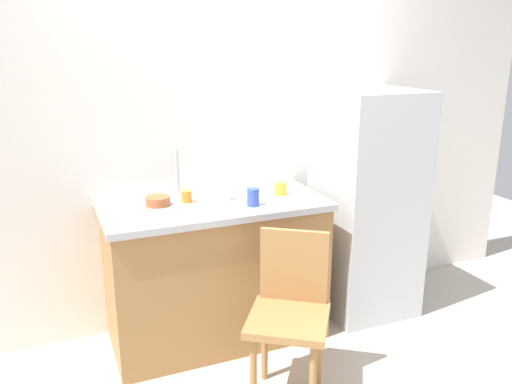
{
  "coord_description": "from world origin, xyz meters",
  "views": [
    {
      "loc": [
        -1.09,
        -2.21,
        1.84
      ],
      "look_at": [
        0.07,
        0.6,
        0.95
      ],
      "focal_mm": 36.68,
      "sensor_mm": 36.0,
      "label": 1
    }
  ],
  "objects": [
    {
      "name": "cup_white",
      "position": [
        -0.1,
        0.67,
        0.94
      ],
      "size": [
        0.07,
        0.07,
        0.08
      ],
      "primitive_type": "cylinder",
      "color": "white",
      "rests_on": "countertop"
    },
    {
      "name": "chair",
      "position": [
        -0.0,
        -0.04,
        0.5
      ],
      "size": [
        0.56,
        0.56,
        0.89
      ],
      "rotation": [
        0.0,
        0.0,
        -0.6
      ],
      "color": "#A87542",
      "rests_on": "ground_plane"
    },
    {
      "name": "cabinet_base",
      "position": [
        -0.18,
        0.65,
        0.43
      ],
      "size": [
        1.3,
        0.6,
        0.86
      ],
      "primitive_type": "cube",
      "color": "#A87542",
      "rests_on": "ground_plane"
    },
    {
      "name": "refrigerator",
      "position": [
        0.9,
        0.64,
        0.77
      ],
      "size": [
        0.59,
        0.61,
        1.53
      ],
      "primitive_type": "cube",
      "color": "silver",
      "rests_on": "ground_plane"
    },
    {
      "name": "back_wall",
      "position": [
        0.0,
        1.0,
        1.28
      ],
      "size": [
        4.8,
        0.1,
        2.56
      ],
      "primitive_type": "cube",
      "color": "white",
      "rests_on": "ground_plane"
    },
    {
      "name": "countertop",
      "position": [
        -0.18,
        0.65,
        0.88
      ],
      "size": [
        1.34,
        0.64,
        0.04
      ],
      "primitive_type": "cube",
      "color": "#B7B7BC",
      "rests_on": "cabinet_base"
    },
    {
      "name": "faucet",
      "position": [
        -0.34,
        0.9,
        1.05
      ],
      "size": [
        0.02,
        0.02,
        0.29
      ],
      "primitive_type": "cylinder",
      "color": "#B7B7BC",
      "rests_on": "countertop"
    },
    {
      "name": "cup_yellow",
      "position": [
        0.25,
        0.64,
        0.94
      ],
      "size": [
        0.08,
        0.08,
        0.08
      ],
      "primitive_type": "cylinder",
      "color": "yellow",
      "rests_on": "countertop"
    },
    {
      "name": "terracotta_bowl",
      "position": [
        -0.51,
        0.72,
        0.93
      ],
      "size": [
        0.14,
        0.14,
        0.05
      ],
      "primitive_type": "cylinder",
      "color": "#B25B33",
      "rests_on": "countertop"
    },
    {
      "name": "cup_blue",
      "position": [
        0.01,
        0.5,
        0.96
      ],
      "size": [
        0.07,
        0.07,
        0.11
      ],
      "primitive_type": "cylinder",
      "color": "blue",
      "rests_on": "countertop"
    },
    {
      "name": "cup_orange",
      "position": [
        -0.33,
        0.71,
        0.94
      ],
      "size": [
        0.06,
        0.06,
        0.07
      ],
      "primitive_type": "cylinder",
      "color": "orange",
      "rests_on": "countertop"
    }
  ]
}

